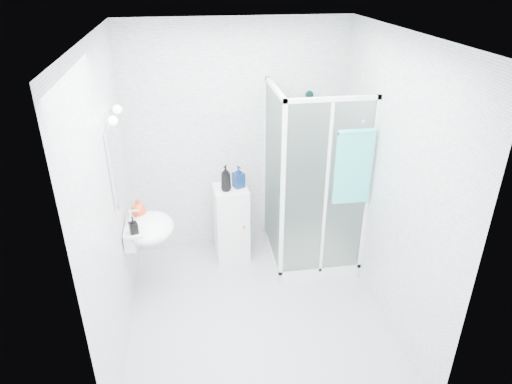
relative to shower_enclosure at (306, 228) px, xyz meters
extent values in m
cube|color=white|center=(-0.67, -0.77, 0.85)|extent=(2.40, 2.60, 2.60)
cube|color=#B2B4B7|center=(-0.67, -0.77, -0.44)|extent=(2.40, 2.60, 0.01)
cube|color=white|center=(-0.67, -0.77, 2.15)|extent=(2.40, 2.60, 0.01)
cube|color=white|center=(0.08, 0.08, -0.39)|extent=(0.90, 0.90, 0.12)
cube|color=white|center=(-0.35, 0.08, 1.53)|extent=(0.04, 0.90, 0.04)
cube|color=white|center=(0.08, -0.35, 1.53)|extent=(0.90, 0.04, 0.04)
cube|color=white|center=(-0.35, -0.35, 0.55)|extent=(0.04, 0.04, 2.00)
cube|color=white|center=(-0.36, 0.08, 0.59)|extent=(0.02, 0.82, 1.84)
cube|color=white|center=(0.08, -0.36, 0.59)|extent=(0.82, 0.02, 1.84)
cube|color=white|center=(0.08, -0.35, 0.59)|extent=(0.03, 0.04, 1.84)
cylinder|color=silver|center=(0.08, 0.47, 0.90)|extent=(0.02, 0.02, 1.00)
cylinder|color=silver|center=(0.08, 0.44, 1.37)|extent=(0.09, 0.05, 0.09)
cylinder|color=silver|center=(0.13, 0.50, 0.60)|extent=(0.12, 0.04, 0.12)
cylinder|color=silver|center=(0.36, -0.39, 1.33)|extent=(0.03, 0.05, 0.03)
cube|color=white|center=(-1.81, -0.32, 0.30)|extent=(0.10, 0.40, 0.18)
ellipsoid|color=white|center=(-1.63, -0.32, 0.35)|extent=(0.46, 0.56, 0.20)
cube|color=white|center=(-1.75, -0.32, 0.40)|extent=(0.16, 0.50, 0.02)
cylinder|color=silver|center=(-1.81, -0.32, 0.48)|extent=(0.04, 0.04, 0.16)
cylinder|color=silver|center=(-1.76, -0.32, 0.55)|extent=(0.12, 0.02, 0.02)
cube|color=white|center=(-1.85, -0.32, 1.05)|extent=(0.02, 0.60, 0.70)
cylinder|color=silver|center=(-1.84, -0.48, 1.47)|extent=(0.05, 0.04, 0.04)
sphere|color=white|center=(-1.80, -0.48, 1.47)|extent=(0.08, 0.08, 0.08)
cylinder|color=silver|center=(-1.84, -0.16, 1.47)|extent=(0.05, 0.04, 0.04)
sphere|color=white|center=(-1.80, -0.16, 1.47)|extent=(0.08, 0.08, 0.08)
cylinder|color=silver|center=(-1.02, 0.50, 1.17)|extent=(0.02, 0.04, 0.02)
sphere|color=silver|center=(-1.02, 0.48, 1.17)|extent=(0.03, 0.03, 0.03)
cylinder|color=silver|center=(-0.82, 0.50, 1.17)|extent=(0.02, 0.04, 0.02)
sphere|color=silver|center=(-0.82, 0.48, 1.17)|extent=(0.03, 0.03, 0.03)
cube|color=white|center=(-0.79, 0.26, -0.01)|extent=(0.38, 0.38, 0.88)
cube|color=white|center=(-0.79, 0.08, -0.01)|extent=(0.33, 0.03, 0.75)
sphere|color=#B65919|center=(-0.68, 0.07, 0.04)|extent=(0.03, 0.03, 0.03)
cube|color=#32BFB4|center=(0.31, -0.40, 0.87)|extent=(0.35, 0.04, 0.73)
cylinder|color=#32BFB4|center=(0.31, -0.40, 1.24)|extent=(0.35, 0.05, 0.05)
imported|color=black|center=(-0.84, 0.21, 0.57)|extent=(0.15, 0.15, 0.29)
imported|color=#0D2350|center=(-0.70, 0.27, 0.55)|extent=(0.15, 0.15, 0.24)
imported|color=red|center=(-1.73, -0.18, 0.51)|extent=(0.15, 0.15, 0.19)
imported|color=black|center=(-1.75, -0.50, 0.50)|extent=(0.09, 0.09, 0.16)
camera|label=1|loc=(-1.22, -4.15, 2.62)|focal=32.00mm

